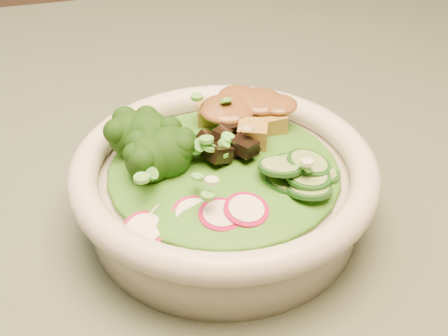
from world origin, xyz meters
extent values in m
cylinder|color=black|center=(0.55, 0.35, 0.36)|extent=(0.06, 0.06, 0.72)
cube|color=#465244|center=(0.00, 0.00, 0.73)|extent=(1.20, 0.80, 0.03)
cylinder|color=silver|center=(0.03, -0.10, 0.77)|extent=(0.21, 0.21, 0.04)
torus|color=silver|center=(0.03, -0.10, 0.80)|extent=(0.23, 0.23, 0.02)
ellipsoid|color=#195A12|center=(0.03, -0.10, 0.80)|extent=(0.17, 0.17, 0.02)
ellipsoid|color=brown|center=(0.06, -0.05, 0.82)|extent=(0.06, 0.05, 0.01)
camera|label=1|loc=(-0.06, -0.46, 1.08)|focal=50.00mm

